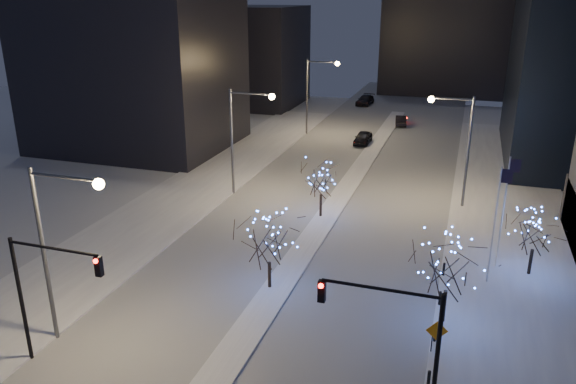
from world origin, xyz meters
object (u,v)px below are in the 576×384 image
at_px(street_lamp_w_near, 57,234).
at_px(street_lamp_east, 459,137).
at_px(holiday_tree_median_near, 269,241).
at_px(car_far, 365,100).
at_px(traffic_signal_west, 43,283).
at_px(traffic_signal_east, 400,335).
at_px(construction_sign, 437,334).
at_px(holiday_tree_plaza_far, 535,232).
at_px(car_mid, 401,120).
at_px(holiday_tree_plaza_near, 448,267).
at_px(street_lamp_w_mid, 242,128).
at_px(street_lamp_w_far, 315,86).
at_px(holiday_tree_median_far, 321,180).
at_px(car_near, 363,138).

xyz_separation_m(street_lamp_w_near, street_lamp_east, (19.02, 28.00, -0.05)).
bearing_deg(holiday_tree_median_near, car_far, 95.18).
bearing_deg(traffic_signal_west, traffic_signal_east, 3.29).
bearing_deg(construction_sign, traffic_signal_west, -170.98).
relative_size(holiday_tree_plaza_far, construction_sign, 2.46).
height_order(car_mid, holiday_tree_plaza_near, holiday_tree_plaza_near).
distance_m(street_lamp_w_mid, street_lamp_w_far, 25.00).
height_order(street_lamp_w_far, traffic_signal_west, street_lamp_w_far).
distance_m(street_lamp_w_mid, holiday_tree_plaza_near, 25.84).
bearing_deg(street_lamp_w_near, construction_sign, 14.48).
bearing_deg(street_lamp_east, holiday_tree_plaza_near, -88.79).
height_order(street_lamp_w_mid, street_lamp_east, same).
relative_size(street_lamp_w_far, holiday_tree_median_near, 1.94).
height_order(street_lamp_w_mid, holiday_tree_median_near, street_lamp_w_mid).
relative_size(holiday_tree_median_near, holiday_tree_plaza_far, 1.10).
relative_size(traffic_signal_west, construction_sign, 3.67).
distance_m(street_lamp_w_mid, construction_sign, 28.26).
relative_size(car_far, holiday_tree_median_far, 1.12).
bearing_deg(construction_sign, holiday_tree_median_far, 111.37).
bearing_deg(car_near, holiday_tree_median_near, -87.57).
relative_size(street_lamp_w_mid, holiday_tree_plaza_far, 2.13).
distance_m(street_lamp_w_mid, car_mid, 36.25).
bearing_deg(street_lamp_east, holiday_tree_median_near, -118.94).
distance_m(traffic_signal_west, holiday_tree_median_far, 25.08).
distance_m(holiday_tree_median_near, holiday_tree_plaza_far, 17.76).
height_order(street_lamp_w_mid, car_far, street_lamp_w_mid).
distance_m(traffic_signal_east, construction_sign, 7.04).
distance_m(holiday_tree_median_near, construction_sign, 11.68).
xyz_separation_m(traffic_signal_west, holiday_tree_median_far, (7.94, 23.75, -1.35)).
xyz_separation_m(street_lamp_w_near, street_lamp_w_mid, (0.00, 25.00, 0.00)).
height_order(street_lamp_w_far, holiday_tree_median_far, street_lamp_w_far).
bearing_deg(holiday_tree_plaza_near, traffic_signal_west, -151.67).
distance_m(street_lamp_east, traffic_signal_east, 29.08).
bearing_deg(street_lamp_w_near, holiday_tree_median_near, 46.40).
bearing_deg(traffic_signal_east, street_lamp_w_mid, 124.51).
distance_m(street_lamp_east, construction_sign, 23.60).
xyz_separation_m(car_near, holiday_tree_median_far, (1.22, -25.40, 2.63)).
bearing_deg(street_lamp_w_far, traffic_signal_west, -89.45).
distance_m(street_lamp_east, car_near, 23.20).
bearing_deg(traffic_signal_west, car_far, 88.37).
bearing_deg(holiday_tree_plaza_far, street_lamp_w_near, -146.95).
height_order(street_lamp_w_mid, holiday_tree_median_far, street_lamp_w_mid).
relative_size(street_lamp_w_near, traffic_signal_west, 1.43).
xyz_separation_m(traffic_signal_west, car_near, (6.72, 49.16, -3.97)).
relative_size(traffic_signal_west, car_near, 1.52).
bearing_deg(car_far, holiday_tree_plaza_near, -70.72).
height_order(street_lamp_w_near, street_lamp_w_far, same).
relative_size(street_lamp_east, holiday_tree_median_far, 2.06).
relative_size(holiday_tree_plaza_near, construction_sign, 2.79).
distance_m(traffic_signal_east, holiday_tree_plaza_near, 9.41).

